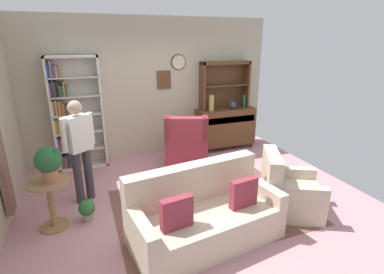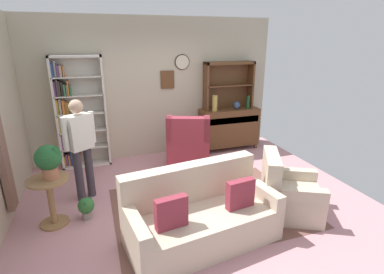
% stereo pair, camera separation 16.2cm
% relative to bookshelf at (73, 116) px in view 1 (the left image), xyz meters
% --- Properties ---
extents(ground_plane, '(5.40, 4.60, 0.02)m').
position_rel_bookshelf_xyz_m(ground_plane, '(1.58, -1.94, -1.03)').
color(ground_plane, '#C68C93').
extents(wall_back, '(5.00, 0.09, 2.80)m').
position_rel_bookshelf_xyz_m(wall_back, '(1.58, 0.19, 0.39)').
color(wall_back, '#BCB299').
rests_on(wall_back, ground_plane).
extents(area_rug, '(2.75, 2.03, 0.01)m').
position_rel_bookshelf_xyz_m(area_rug, '(1.78, -2.24, -1.01)').
color(area_rug, brown).
rests_on(area_rug, ground_plane).
extents(bookshelf, '(0.90, 0.30, 2.10)m').
position_rel_bookshelf_xyz_m(bookshelf, '(0.00, 0.00, 0.00)').
color(bookshelf, silver).
rests_on(bookshelf, ground_plane).
extents(sideboard, '(1.30, 0.45, 0.92)m').
position_rel_bookshelf_xyz_m(sideboard, '(3.11, -0.08, -0.51)').
color(sideboard, brown).
rests_on(sideboard, ground_plane).
extents(sideboard_hutch, '(1.10, 0.26, 1.00)m').
position_rel_bookshelf_xyz_m(sideboard_hutch, '(3.11, 0.03, 0.54)').
color(sideboard_hutch, brown).
rests_on(sideboard_hutch, sideboard).
extents(vase_tall, '(0.11, 0.11, 0.34)m').
position_rel_bookshelf_xyz_m(vase_tall, '(2.72, -0.16, 0.07)').
color(vase_tall, tan).
rests_on(vase_tall, sideboard).
extents(vase_round, '(0.15, 0.15, 0.17)m').
position_rel_bookshelf_xyz_m(vase_round, '(3.24, -0.15, -0.01)').
color(vase_round, '#33476B').
rests_on(vase_round, sideboard).
extents(bottle_wine, '(0.07, 0.07, 0.29)m').
position_rel_bookshelf_xyz_m(bottle_wine, '(3.50, -0.17, 0.04)').
color(bottle_wine, '#194223').
rests_on(bottle_wine, sideboard).
extents(couch_floral, '(1.90, 1.09, 0.90)m').
position_rel_bookshelf_xyz_m(couch_floral, '(1.40, -2.87, -0.71)').
color(couch_floral, beige).
rests_on(couch_floral, ground_plane).
extents(armchair_floral, '(1.04, 1.02, 0.88)m').
position_rel_bookshelf_xyz_m(armchair_floral, '(2.76, -2.73, -0.73)').
color(armchair_floral, beige).
rests_on(armchair_floral, ground_plane).
extents(wingback_chair, '(1.01, 1.02, 1.05)m').
position_rel_bookshelf_xyz_m(wingback_chair, '(1.94, -0.77, -0.63)').
color(wingback_chair, maroon).
rests_on(wingback_chair, ground_plane).
extents(plant_stand, '(0.52, 0.52, 0.67)m').
position_rel_bookshelf_xyz_m(plant_stand, '(-0.35, -1.95, -0.60)').
color(plant_stand, '#997047').
rests_on(plant_stand, ground_plane).
extents(potted_plant_large, '(0.33, 0.33, 0.45)m').
position_rel_bookshelf_xyz_m(potted_plant_large, '(-0.29, -1.96, -0.09)').
color(potted_plant_large, '#AD6B4C').
rests_on(potted_plant_large, plant_stand).
extents(potted_plant_small, '(0.22, 0.22, 0.31)m').
position_rel_bookshelf_xyz_m(potted_plant_small, '(0.07, -1.95, -0.84)').
color(potted_plant_small, gray).
rests_on(potted_plant_small, ground_plane).
extents(person_reading, '(0.48, 0.35, 1.56)m').
position_rel_bookshelf_xyz_m(person_reading, '(0.07, -1.36, -0.11)').
color(person_reading, '#38333D').
rests_on(person_reading, ground_plane).
extents(coffee_table, '(0.80, 0.50, 0.42)m').
position_rel_bookshelf_xyz_m(coffee_table, '(1.36, -1.98, -0.66)').
color(coffee_table, brown).
rests_on(coffee_table, ground_plane).
extents(book_stack, '(0.21, 0.13, 0.05)m').
position_rel_bookshelf_xyz_m(book_stack, '(1.48, -1.90, -0.57)').
color(book_stack, '#284C8C').
rests_on(book_stack, coffee_table).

